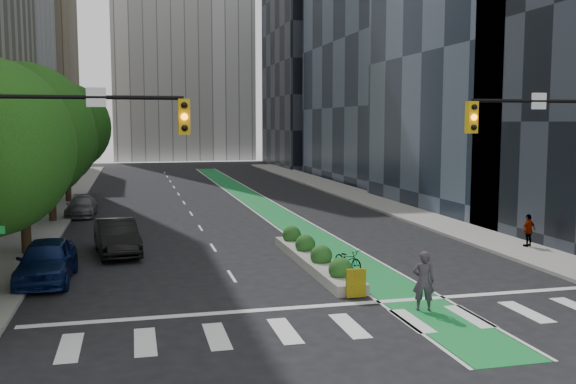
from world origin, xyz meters
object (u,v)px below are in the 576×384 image
parked_car_left_mid (117,237)px  parked_car_left_far (82,206)px  bicycle (348,259)px  cyclist (424,281)px  parked_car_left_near (47,261)px  pedestrian_far (529,230)px  median_planter (314,257)px

parked_car_left_mid → parked_car_left_far: (-2.49, 13.07, -0.17)m
bicycle → cyclist: bearing=-105.3°
parked_car_left_near → parked_car_left_mid: size_ratio=1.00×
parked_car_left_far → pedestrian_far: size_ratio=2.82×
parked_car_left_far → pedestrian_far: (21.65, -16.56, 0.29)m
bicycle → parked_car_left_far: bearing=102.6°
cyclist → parked_car_left_near: (-12.34, 6.85, -0.15)m
bicycle → pedestrian_far: bearing=-8.4°
cyclist → parked_car_left_far: size_ratio=0.45×
parked_car_left_mid → median_planter: bearing=-36.2°
median_planter → pedestrian_far: (10.95, 0.95, 0.56)m
cyclist → median_planter: bearing=-57.2°
parked_car_left_mid → parked_car_left_far: parked_car_left_mid is taller
median_planter → parked_car_left_near: size_ratio=2.10×
parked_car_left_mid → bicycle: bearing=-38.2°
median_planter → bicycle: size_ratio=6.10×
parked_car_left_near → parked_car_left_mid: bearing=63.5°
median_planter → cyclist: size_ratio=5.22×
median_planter → parked_car_left_near: (-10.70, -0.25, 0.46)m
median_planter → parked_car_left_near: bearing=-178.7°
median_planter → cyclist: 7.31m
parked_car_left_near → parked_car_left_far: 17.76m
cyclist → pedestrian_far: cyclist is taller
parked_car_left_far → parked_car_left_mid: bearing=-77.0°
cyclist → parked_car_left_mid: (-9.85, 11.53, -0.18)m
cyclist → pedestrian_far: 12.30m
parked_car_left_far → cyclist: bearing=-61.2°
bicycle → pedestrian_far: 10.01m
median_planter → parked_car_left_far: (-10.70, 17.51, 0.27)m
median_planter → pedestrian_far: pedestrian_far is taller
median_planter → parked_car_left_far: 20.52m
median_planter → pedestrian_far: 11.00m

